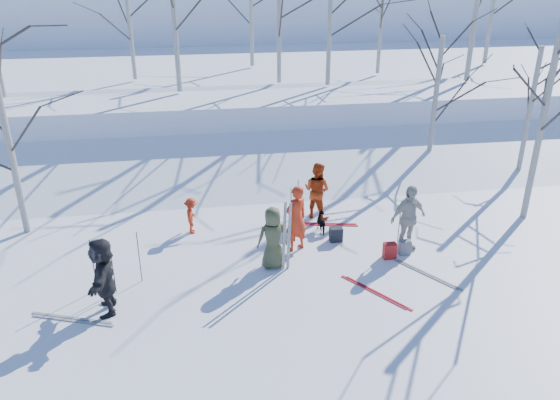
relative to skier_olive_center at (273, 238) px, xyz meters
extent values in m
plane|color=white|center=(0.35, -0.35, -0.81)|extent=(120.00, 120.00, 0.00)
cube|color=white|center=(0.35, 6.65, -0.66)|extent=(70.00, 9.49, 4.12)
cube|color=white|center=(0.35, 16.65, 0.19)|extent=(70.00, 18.00, 2.20)
cube|color=white|center=(0.35, 37.65, 1.19)|extent=(90.00, 30.00, 6.00)
imported|color=#3F4529|center=(0.00, 0.00, 0.00)|extent=(0.84, 0.59, 1.62)
imported|color=red|center=(0.72, 0.79, 0.10)|extent=(0.79, 0.69, 1.82)
imported|color=#B8380E|center=(1.68, 2.63, 0.05)|extent=(1.05, 1.04, 1.71)
imported|color=red|center=(-1.99, 2.17, -0.28)|extent=(0.42, 0.69, 1.05)
imported|color=beige|center=(3.62, 0.36, 0.10)|extent=(1.15, 0.74, 1.83)
imported|color=black|center=(-3.86, -1.31, 0.08)|extent=(0.65, 1.69, 1.78)
imported|color=black|center=(1.66, 1.68, -0.53)|extent=(0.36, 0.67, 0.55)
cube|color=silver|center=(0.24, -0.24, 0.14)|extent=(0.12, 0.17, 1.90)
cube|color=silver|center=(0.36, -0.26, 0.14)|extent=(0.10, 0.23, 1.89)
cylinder|color=black|center=(1.06, 2.35, -0.14)|extent=(0.02, 0.02, 1.34)
cylinder|color=black|center=(0.76, 1.79, -0.14)|extent=(0.02, 0.02, 1.34)
cylinder|color=black|center=(-3.22, -0.22, -0.14)|extent=(0.02, 0.02, 1.34)
cylinder|color=black|center=(-4.23, -0.44, -0.14)|extent=(0.02, 0.02, 1.34)
cylinder|color=black|center=(-3.78, -0.61, -0.14)|extent=(0.02, 0.02, 1.34)
cylinder|color=black|center=(3.46, 0.52, -0.14)|extent=(0.02, 0.02, 1.34)
cube|color=#A61C19|center=(3.04, -0.04, -0.60)|extent=(0.32, 0.22, 0.42)
cube|color=slate|center=(3.50, 0.10, -0.62)|extent=(0.30, 0.20, 0.38)
cube|color=black|center=(1.89, 1.06, -0.61)|extent=(0.34, 0.24, 0.40)
camera|label=1|loc=(-1.61, -11.78, 6.38)|focal=35.00mm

